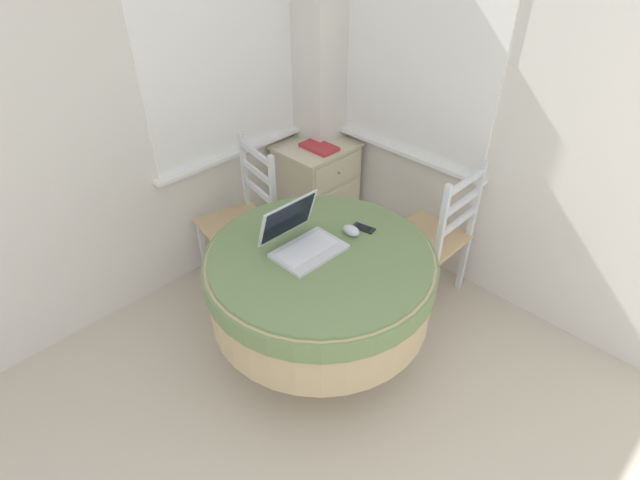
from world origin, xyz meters
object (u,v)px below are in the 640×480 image
at_px(round_dining_table, 320,279).
at_px(corner_cabinet, 317,189).
at_px(laptop, 301,239).
at_px(book_on_cabinet, 319,147).
at_px(computer_mouse, 351,231).
at_px(dining_chair_near_back_window, 243,220).
at_px(dining_chair_near_right_window, 434,237).
at_px(cell_phone, 364,228).

bearing_deg(round_dining_table, corner_cabinet, 45.94).
height_order(laptop, book_on_cabinet, laptop).
relative_size(computer_mouse, dining_chair_near_back_window, 0.10).
distance_m(dining_chair_near_right_window, book_on_cabinet, 1.03).
bearing_deg(round_dining_table, dining_chair_near_back_window, 79.43).
relative_size(computer_mouse, corner_cabinet, 0.14).
bearing_deg(computer_mouse, round_dining_table, -179.87).
height_order(computer_mouse, cell_phone, computer_mouse).
xyz_separation_m(dining_chair_near_right_window, book_on_cabinet, (-0.02, 0.99, 0.28)).
xyz_separation_m(laptop, corner_cabinet, (0.92, 0.82, -0.43)).
distance_m(laptop, dining_chair_near_back_window, 0.86).
relative_size(laptop, cell_phone, 2.76).
xyz_separation_m(round_dining_table, computer_mouse, (0.23, 0.00, 0.19)).
distance_m(round_dining_table, book_on_cabinet, 1.24).
height_order(round_dining_table, computer_mouse, computer_mouse).
xyz_separation_m(laptop, book_on_cabinet, (0.90, 0.77, -0.06)).
relative_size(round_dining_table, dining_chair_near_back_window, 1.24).
bearing_deg(dining_chair_near_back_window, laptop, -104.08).
relative_size(corner_cabinet, book_on_cabinet, 2.79).
relative_size(laptop, corner_cabinet, 0.49).
relative_size(dining_chair_near_back_window, dining_chair_near_right_window, 1.00).
xyz_separation_m(computer_mouse, dining_chair_near_back_window, (-0.07, 0.87, -0.31)).
bearing_deg(computer_mouse, dining_chair_near_right_window, -10.54).
xyz_separation_m(laptop, dining_chair_near_right_window, (0.91, -0.22, -0.34)).
height_order(round_dining_table, cell_phone, cell_phone).
xyz_separation_m(computer_mouse, dining_chair_near_right_window, (0.65, -0.12, -0.31)).
bearing_deg(dining_chair_near_back_window, dining_chair_near_right_window, -53.94).
xyz_separation_m(cell_phone, book_on_cabinet, (0.55, 0.88, -0.01)).
bearing_deg(laptop, dining_chair_near_right_window, -13.66).
height_order(round_dining_table, dining_chair_near_right_window, dining_chair_near_right_window).
height_order(cell_phone, book_on_cabinet, cell_phone).
bearing_deg(dining_chair_near_back_window, corner_cabinet, 4.02).
bearing_deg(cell_phone, book_on_cabinet, 58.01).
bearing_deg(laptop, corner_cabinet, 41.65).
height_order(round_dining_table, corner_cabinet, round_dining_table).
bearing_deg(cell_phone, round_dining_table, 177.93).
bearing_deg(dining_chair_near_right_window, corner_cabinet, 89.58).
distance_m(laptop, corner_cabinet, 1.30).
distance_m(round_dining_table, computer_mouse, 0.30).
bearing_deg(laptop, dining_chair_near_back_window, 75.92).
xyz_separation_m(computer_mouse, corner_cabinet, (0.66, 0.92, -0.40)).
height_order(dining_chair_near_back_window, corner_cabinet, dining_chair_near_back_window).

